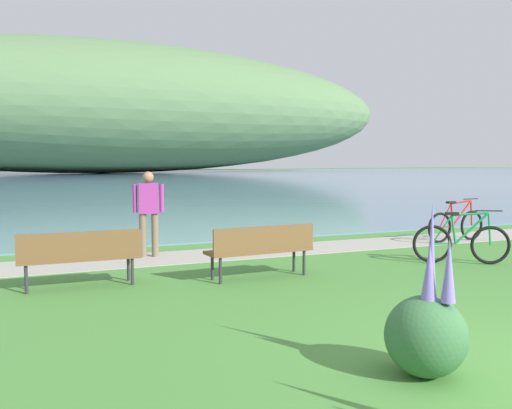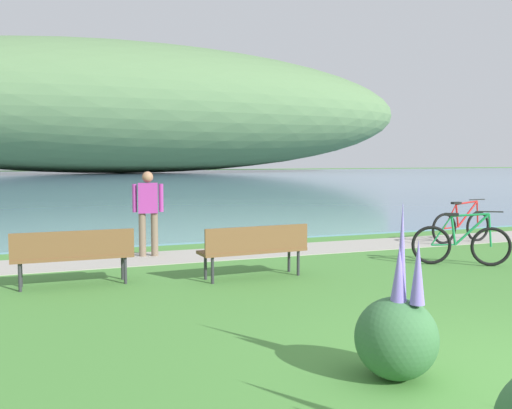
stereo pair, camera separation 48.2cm
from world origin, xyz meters
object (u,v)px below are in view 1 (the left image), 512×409
at_px(bicycle_leaning_near_bench, 461,243).
at_px(park_bench_near_camera, 261,247).
at_px(park_bench_further_along, 80,254).
at_px(bicycle_beside_path, 456,225).
at_px(person_at_shoreline, 149,208).

bearing_deg(bicycle_leaning_near_bench, park_bench_near_camera, 176.20).
relative_size(park_bench_further_along, bicycle_leaning_near_bench, 1.16).
relative_size(bicycle_leaning_near_bench, bicycle_beside_path, 0.88).
distance_m(park_bench_near_camera, park_bench_further_along, 2.84).
xyz_separation_m(park_bench_near_camera, person_at_shoreline, (-1.27, 2.69, 0.46)).
xyz_separation_m(park_bench_further_along, bicycle_beside_path, (8.70, 1.54, -0.12)).
bearing_deg(person_at_shoreline, bicycle_leaning_near_bench, -29.44).
relative_size(park_bench_near_camera, person_at_shoreline, 1.07).
relative_size(park_bench_near_camera, bicycle_leaning_near_bench, 1.18).
height_order(bicycle_leaning_near_bench, person_at_shoreline, person_at_shoreline).
bearing_deg(bicycle_beside_path, park_bench_further_along, -169.94).
height_order(park_bench_further_along, person_at_shoreline, person_at_shoreline).
xyz_separation_m(park_bench_near_camera, bicycle_beside_path, (5.90, 1.98, -0.12)).
bearing_deg(bicycle_leaning_near_bench, bicycle_beside_path, 49.27).
distance_m(park_bench_near_camera, bicycle_leaning_near_bench, 3.98).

